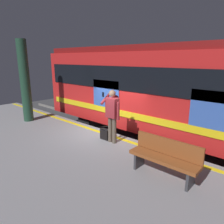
{
  "coord_description": "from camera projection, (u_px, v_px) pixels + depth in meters",
  "views": [
    {
      "loc": [
        -5.09,
        5.53,
        3.7
      ],
      "look_at": [
        -0.38,
        0.3,
        1.88
      ],
      "focal_mm": 33.29,
      "sensor_mm": 36.0,
      "label": 1
    }
  ],
  "objects": [
    {
      "name": "safety_line",
      "position": [
        105.0,
        134.0,
        7.74
      ],
      "size": [
        15.72,
        0.16,
        0.01
      ],
      "primitive_type": "cube",
      "color": "yellow",
      "rests_on": "platform"
    },
    {
      "name": "bench",
      "position": [
        165.0,
        156.0,
        4.87
      ],
      "size": [
        1.67,
        0.44,
        0.9
      ],
      "color": "brown",
      "rests_on": "platform"
    },
    {
      "name": "ground_plane",
      "position": [
        110.0,
        155.0,
        8.2
      ],
      "size": [
        24.12,
        24.12,
        0.0
      ],
      "primitive_type": "plane",
      "color": "#3D3D3F"
    },
    {
      "name": "handbag",
      "position": [
        105.0,
        134.0,
        7.17
      ],
      "size": [
        0.35,
        0.32,
        0.43
      ],
      "color": "black",
      "rests_on": "platform"
    },
    {
      "name": "track_rail_far",
      "position": [
        148.0,
        135.0,
        10.16
      ],
      "size": [
        20.85,
        0.08,
        0.16
      ],
      "primitive_type": "cube",
      "color": "slate",
      "rests_on": "ground"
    },
    {
      "name": "platform",
      "position": [
        60.0,
        165.0,
        6.43
      ],
      "size": [
        16.04,
        4.6,
        0.98
      ],
      "primitive_type": "cube",
      "color": "gray",
      "rests_on": "ground"
    },
    {
      "name": "passenger",
      "position": [
        112.0,
        112.0,
        6.7
      ],
      "size": [
        0.57,
        0.55,
        1.76
      ],
      "color": "brown",
      "rests_on": "platform"
    },
    {
      "name": "train_carriage",
      "position": [
        171.0,
        89.0,
        8.13
      ],
      "size": [
        12.0,
        3.02,
        4.02
      ],
      "color": "red",
      "rests_on": "ground"
    },
    {
      "name": "station_column",
      "position": [
        25.0,
        81.0,
        8.96
      ],
      "size": [
        0.42,
        0.42,
        3.51
      ],
      "primitive_type": "cylinder",
      "color": "#1E3F2D",
      "rests_on": "platform"
    },
    {
      "name": "track_rail_near",
      "position": [
        130.0,
        143.0,
        9.13
      ],
      "size": [
        20.85,
        0.08,
        0.16
      ],
      "primitive_type": "cube",
      "color": "slate",
      "rests_on": "ground"
    }
  ]
}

